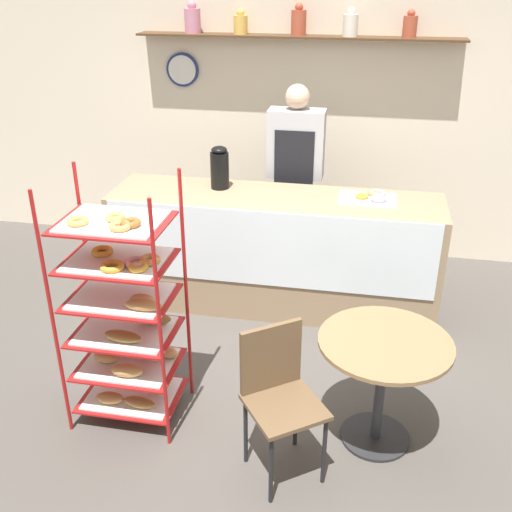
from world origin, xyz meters
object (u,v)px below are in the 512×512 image
object	(u,v)px
person_worker	(295,176)
donut_tray_counter	(371,197)
cafe_table	(383,366)
cafe_chair	(278,387)
coffee_carafe	(220,168)
pastry_rack	(126,319)

from	to	relation	value
person_worker	donut_tray_counter	distance (m)	0.84
cafe_table	donut_tray_counter	distance (m)	1.64
cafe_chair	coffee_carafe	xyz separation A→B (m)	(-0.79, 1.91, 0.59)
cafe_table	coffee_carafe	distance (m)	2.18
pastry_rack	coffee_carafe	size ratio (longest dim) A/B	4.54
pastry_rack	cafe_chair	bearing A→B (deg)	-14.99
pastry_rack	cafe_chair	world-z (taller)	pastry_rack
pastry_rack	cafe_chair	size ratio (longest dim) A/B	1.79
cafe_chair	donut_tray_counter	distance (m)	1.97
person_worker	cafe_table	size ratio (longest dim) A/B	2.27
person_worker	coffee_carafe	world-z (taller)	person_worker
cafe_chair	donut_tray_counter	xyz separation A→B (m)	(0.42, 1.88, 0.44)
person_worker	cafe_table	distance (m)	2.28
donut_tray_counter	cafe_table	bearing A→B (deg)	-84.97
pastry_rack	cafe_table	bearing A→B (deg)	1.72
person_worker	donut_tray_counter	size ratio (longest dim) A/B	3.88
cafe_chair	coffee_carafe	distance (m)	2.15
pastry_rack	cafe_chair	xyz separation A→B (m)	(0.96, -0.26, -0.16)
donut_tray_counter	coffee_carafe	bearing A→B (deg)	178.51
cafe_table	pastry_rack	bearing A→B (deg)	-178.28
cafe_table	donut_tray_counter	world-z (taller)	donut_tray_counter
cafe_chair	coffee_carafe	bearing A→B (deg)	76.41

